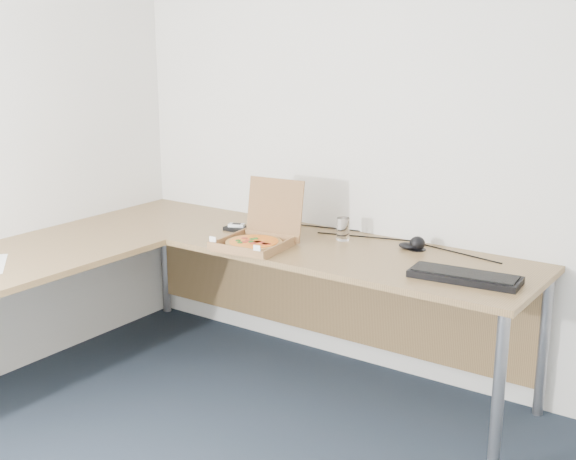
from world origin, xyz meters
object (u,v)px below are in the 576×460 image
Objects in this scene: pizza_box at (256,240)px; drinking_glass at (343,229)px; keyboard at (465,277)px; desk at (189,256)px; wallet at (237,228)px.

pizza_box is 0.46m from drinking_glass.
pizza_box reaches higher than keyboard.
drinking_glass reaches higher than desk.
keyboard is (1.04, 0.10, -0.02)m from pizza_box.
pizza_box is 0.77× the size of keyboard.
desk is 5.36× the size of keyboard.
pizza_box is (0.24, 0.23, 0.07)m from desk.
desk is at bearing -83.32° from wallet.
pizza_box is 0.35m from wallet.
desk is 0.44m from wallet.
drinking_glass is 0.80m from keyboard.
drinking_glass is 0.25× the size of keyboard.
desk is at bearing -131.71° from drinking_glass.
desk is 0.79m from drinking_glass.
desk is at bearing -142.66° from pizza_box.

